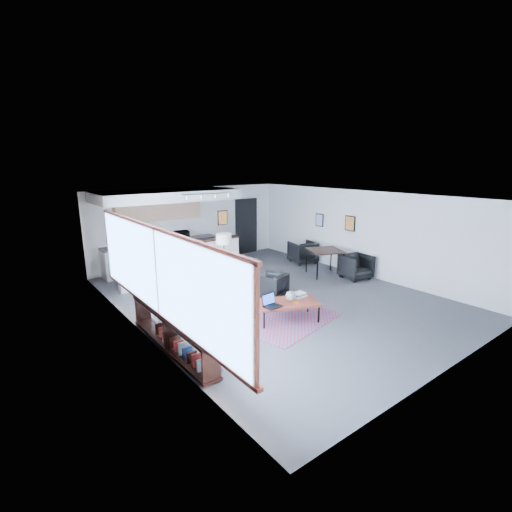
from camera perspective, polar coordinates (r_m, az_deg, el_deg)
room at (r=9.38m, az=2.72°, el=1.20°), size 7.02×9.02×2.62m
window at (r=6.84m, az=-14.96°, el=-2.84°), size 0.10×5.95×1.66m
console at (r=7.18m, az=-12.69°, el=-11.57°), size 0.35×3.00×0.80m
kitchenette at (r=11.86m, az=-13.46°, el=3.93°), size 4.20×1.96×2.60m
doorway at (r=14.24m, az=-1.62°, el=4.73°), size 1.10×0.12×2.15m
track_light at (r=10.65m, az=-7.41°, el=9.32°), size 1.60×0.07×0.15m
wall_art_lower at (r=12.07m, az=14.27°, el=4.89°), size 0.03×0.38×0.48m
wall_art_upper at (r=12.92m, az=9.75°, el=5.47°), size 0.03×0.34×0.44m
kilim_rug at (r=8.39m, az=4.79°, el=-9.75°), size 2.54×1.99×0.01m
coffee_table at (r=8.24m, az=4.85°, el=-7.22°), size 1.51×1.19×0.44m
laptop at (r=7.94m, az=2.26°, el=-7.19°), size 0.39×0.33×0.26m
ceramic_pot at (r=8.25m, az=5.34°, el=-6.12°), size 0.22×0.22×0.22m
book_stack at (r=8.54m, az=6.59°, el=-5.92°), size 0.32×0.26×0.10m
coaster at (r=8.17m, az=6.18°, el=-7.18°), size 0.11×0.11×0.01m
armchair_left at (r=9.03m, az=-7.19°, el=-5.29°), size 1.00×0.97×0.82m
armchair_right at (r=9.56m, az=2.31°, el=-4.39°), size 0.89×0.87×0.73m
floor_lamp at (r=10.29m, az=-4.98°, el=2.35°), size 0.55×0.55×1.50m
dining_table at (r=11.60m, az=10.57°, el=0.61°), size 1.25×1.25×0.81m
dining_chair_near at (r=11.55m, az=15.10°, el=-1.70°), size 0.76×0.73×0.69m
dining_chair_far at (r=13.00m, az=7.20°, el=0.48°), size 0.82×0.79×0.71m
microwave at (r=12.58m, az=-11.45°, el=3.30°), size 0.53×0.35×0.33m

